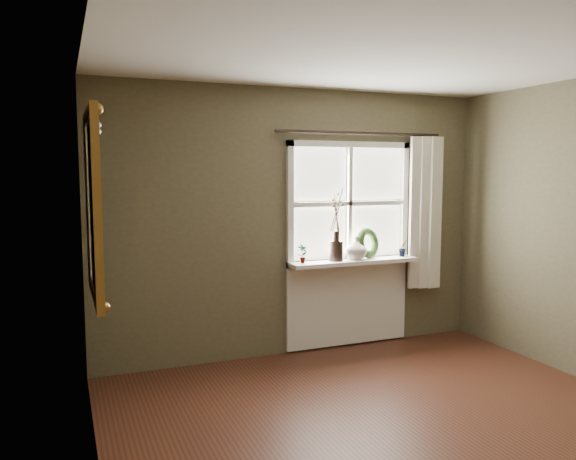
# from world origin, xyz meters

# --- Properties ---
(floor) EXTENTS (4.50, 4.50, 0.00)m
(floor) POSITION_xyz_m (0.00, 0.00, 0.00)
(floor) COLOR #432015
(floor) RESTS_ON ground
(ceiling) EXTENTS (4.50, 4.50, 0.00)m
(ceiling) POSITION_xyz_m (0.00, 0.00, 2.60)
(ceiling) COLOR silver
(ceiling) RESTS_ON ground
(wall_back) EXTENTS (4.00, 0.10, 2.60)m
(wall_back) POSITION_xyz_m (0.00, 2.30, 1.30)
(wall_back) COLOR brown
(wall_back) RESTS_ON ground
(wall_left) EXTENTS (0.10, 4.50, 2.60)m
(wall_left) POSITION_xyz_m (-2.05, 0.00, 1.30)
(wall_left) COLOR brown
(wall_left) RESTS_ON ground
(window_frame) EXTENTS (1.36, 0.06, 1.24)m
(window_frame) POSITION_xyz_m (0.55, 2.23, 1.48)
(window_frame) COLOR white
(window_frame) RESTS_ON wall_back
(window_sill) EXTENTS (1.36, 0.26, 0.04)m
(window_sill) POSITION_xyz_m (0.55, 2.12, 0.90)
(window_sill) COLOR white
(window_sill) RESTS_ON wall_back
(window_apron) EXTENTS (1.36, 0.04, 0.88)m
(window_apron) POSITION_xyz_m (0.55, 2.23, 0.46)
(window_apron) COLOR white
(window_apron) RESTS_ON ground
(dark_jug) EXTENTS (0.15, 0.15, 0.20)m
(dark_jug) POSITION_xyz_m (0.35, 2.12, 1.02)
(dark_jug) COLOR black
(dark_jug) RESTS_ON window_sill
(cream_vase) EXTENTS (0.29, 0.29, 0.23)m
(cream_vase) POSITION_xyz_m (0.58, 2.12, 1.04)
(cream_vase) COLOR beige
(cream_vase) RESTS_ON window_sill
(wreath) EXTENTS (0.35, 0.26, 0.33)m
(wreath) POSITION_xyz_m (0.74, 2.16, 1.04)
(wreath) COLOR #28421D
(wreath) RESTS_ON window_sill
(potted_plant_left) EXTENTS (0.11, 0.08, 0.18)m
(potted_plant_left) POSITION_xyz_m (-0.01, 2.12, 1.01)
(potted_plant_left) COLOR #28421D
(potted_plant_left) RESTS_ON window_sill
(potted_plant_right) EXTENTS (0.11, 0.10, 0.17)m
(potted_plant_right) POSITION_xyz_m (1.13, 2.12, 1.01)
(potted_plant_right) COLOR #28421D
(potted_plant_right) RESTS_ON window_sill
(curtain) EXTENTS (0.36, 0.12, 1.59)m
(curtain) POSITION_xyz_m (1.39, 2.13, 1.37)
(curtain) COLOR beige
(curtain) RESTS_ON wall_back
(curtain_rod) EXTENTS (1.84, 0.03, 0.03)m
(curtain_rod) POSITION_xyz_m (0.65, 2.17, 2.18)
(curtain_rod) COLOR black
(curtain_rod) RESTS_ON wall_back
(gilt_mirror) EXTENTS (0.10, 1.05, 1.25)m
(gilt_mirror) POSITION_xyz_m (-1.96, 1.13, 1.58)
(gilt_mirror) COLOR white
(gilt_mirror) RESTS_ON wall_left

